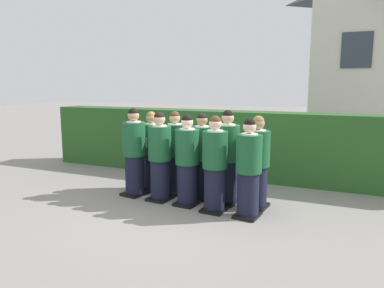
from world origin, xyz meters
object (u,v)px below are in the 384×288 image
Objects in this scene: student_front_row_0 at (134,154)px; student_rear_row_3 at (227,159)px; student_front_row_1 at (160,159)px; student_front_row_4 at (248,171)px; student_rear_row_0 at (152,153)px; student_front_row_3 at (215,166)px; student_rear_row_1 at (175,154)px; student_rear_row_4 at (257,165)px; student_rear_row_2 at (202,158)px; student_front_row_2 at (187,163)px.

student_rear_row_3 is at bearing 7.90° from student_front_row_0.
student_front_row_0 is at bearing 172.45° from student_front_row_1.
student_rear_row_0 is (-2.19, 0.76, -0.00)m from student_front_row_4.
student_front_row_3 is 1.27m from student_rear_row_1.
student_rear_row_3 is 0.56m from student_rear_row_4.
student_front_row_1 reaches higher than student_front_row_4.
student_front_row_3 reaches higher than student_rear_row_2.
student_rear_row_1 is 0.61m from student_rear_row_2.
student_front_row_3 is at bearing -95.39° from student_rear_row_3.
student_front_row_1 reaches higher than student_rear_row_4.
student_front_row_3 is 1.76m from student_rear_row_0.
student_front_row_1 is 0.77m from student_rear_row_2.
student_front_row_2 is 0.76m from student_rear_row_1.
student_rear_row_4 is (0.56, -0.06, -0.04)m from student_rear_row_3.
student_front_row_4 reaches higher than student_rear_row_0.
student_rear_row_4 is at bearing 15.29° from student_front_row_2.
student_front_row_2 is 0.57m from student_front_row_3.
student_rear_row_1 is at bearing 147.48° from student_front_row_3.
student_front_row_4 is at bearing -4.48° from student_front_row_3.
student_front_row_4 is 0.76m from student_rear_row_3.
student_front_row_0 reaches higher than student_rear_row_2.
student_front_row_0 is 2.33m from student_rear_row_4.
student_front_row_3 is 1.00× the size of student_rear_row_1.
student_rear_row_4 is at bearing -7.21° from student_rear_row_2.
student_rear_row_2 is at bearing 149.38° from student_front_row_4.
student_front_row_2 is at bearing -5.46° from student_front_row_1.
student_front_row_1 is at bearing -148.86° from student_rear_row_2.
student_rear_row_2 is (1.25, 0.32, -0.04)m from student_front_row_0.
student_rear_row_0 is at bearing 76.42° from student_front_row_0.
student_rear_row_4 is at bearing 36.07° from student_front_row_3.
student_front_row_4 is at bearing -8.39° from student_front_row_2.
student_rear_row_2 is (-0.47, 0.57, -0.01)m from student_front_row_3.
student_front_row_3 is 1.01× the size of student_rear_row_2.
student_rear_row_0 is 1.67m from student_rear_row_3.
student_front_row_1 is 0.72m from student_rear_row_0.
student_front_row_2 is 0.99× the size of student_front_row_3.
student_front_row_0 is 1.05× the size of student_front_row_4.
student_rear_row_1 is at bearing 171.74° from student_rear_row_4.
student_front_row_3 is at bearing 175.52° from student_front_row_4.
student_front_row_1 is 1.72m from student_front_row_4.
student_front_row_3 is 1.01× the size of student_rear_row_4.
student_rear_row_0 is at bearing 131.49° from student_front_row_1.
student_front_row_1 reaches higher than student_rear_row_2.
student_rear_row_2 reaches higher than student_rear_row_4.
student_rear_row_3 reaches higher than student_front_row_4.
student_front_row_0 is at bearing -146.62° from student_rear_row_1.
student_rear_row_0 is at bearing 160.73° from student_front_row_4.
student_rear_row_3 is (0.05, 0.50, 0.03)m from student_front_row_3.
student_front_row_0 is at bearing -165.66° from student_rear_row_2.
student_front_row_4 is at bearing -30.62° from student_rear_row_2.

